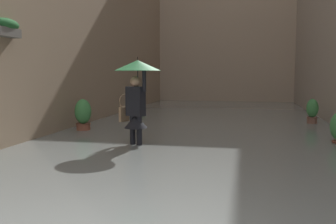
{
  "coord_description": "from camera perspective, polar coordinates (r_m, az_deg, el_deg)",
  "views": [
    {
      "loc": [
        -1.13,
        2.24,
        1.73
      ],
      "look_at": [
        0.47,
        -5.43,
        0.93
      ],
      "focal_mm": 39.89,
      "sensor_mm": 36.0,
      "label": 1
    }
  ],
  "objects": [
    {
      "name": "potted_plant_far_right",
      "position": [
        16.78,
        -4.0,
        1.3
      ],
      "size": [
        0.35,
        0.35,
        0.75
      ],
      "color": "#66605B",
      "rests_on": "ground_plane"
    },
    {
      "name": "flood_water",
      "position": [
        11.72,
        6.11,
        -2.15
      ],
      "size": [
        8.16,
        24.62,
        0.21
      ],
      "primitive_type": "cube",
      "color": "slate",
      "rests_on": "ground_plane"
    },
    {
      "name": "potted_plant_mid_left",
      "position": [
        12.31,
        21.17,
        -0.19
      ],
      "size": [
        0.36,
        0.36,
        0.96
      ],
      "color": "brown",
      "rests_on": "ground_plane"
    },
    {
      "name": "ground_plane",
      "position": [
        11.73,
        6.1,
        -2.66
      ],
      "size": [
        60.0,
        60.0,
        0.0
      ],
      "primitive_type": "plane",
      "color": "gray"
    },
    {
      "name": "person_wading",
      "position": [
        7.95,
        -4.83,
        3.83
      ],
      "size": [
        0.99,
        0.99,
        2.09
      ],
      "color": "black",
      "rests_on": "ground_plane"
    },
    {
      "name": "building_facade_far",
      "position": [
        22.11,
        8.97,
        15.61
      ],
      "size": [
        10.96,
        1.8,
        11.0
      ],
      "primitive_type": "cube",
      "color": "tan",
      "rests_on": "ground_plane"
    },
    {
      "name": "potted_plant_near_right",
      "position": [
        10.37,
        -12.85,
        -0.75
      ],
      "size": [
        0.45,
        0.45,
        1.05
      ],
      "color": "brown",
      "rests_on": "ground_plane"
    }
  ]
}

